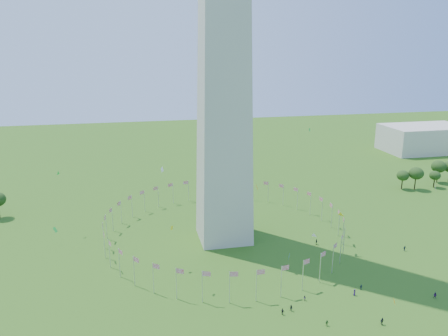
{
  "coord_description": "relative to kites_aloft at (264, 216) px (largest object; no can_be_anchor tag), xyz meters",
  "views": [
    {
      "loc": [
        -29.04,
        -85.76,
        63.97
      ],
      "look_at": [
        -3.15,
        35.0,
        29.29
      ],
      "focal_mm": 35.0,
      "sensor_mm": 36.0,
      "label": 1
    }
  ],
  "objects": [
    {
      "name": "crowd",
      "position": [
        3.93,
        -32.23,
        -15.55
      ],
      "size": [
        108.15,
        73.04,
        1.99
      ],
      "color": "gray",
      "rests_on": "ground"
    },
    {
      "name": "kites_aloft",
      "position": [
        0.0,
        0.0,
        0.0
      ],
      "size": [
        122.09,
        86.08,
        35.2
      ],
      "color": "yellow",
      "rests_on": "ground"
    },
    {
      "name": "tree_line_east",
      "position": [
        106.84,
        58.8,
        -11.56
      ],
      "size": [
        52.68,
        15.81,
        10.77
      ],
      "color": "#2D511B",
      "rests_on": "ground"
    },
    {
      "name": "ground",
      "position": [
        -6.98,
        -26.94,
        -16.42
      ],
      "size": [
        600.0,
        600.0,
        0.0
      ],
      "primitive_type": "plane",
      "color": "#2A5514",
      "rests_on": "ground"
    },
    {
      "name": "gov_building_east_a",
      "position": [
        143.02,
        123.06,
        -8.42
      ],
      "size": [
        50.0,
        30.0,
        16.0
      ],
      "primitive_type": "cube",
      "color": "beige",
      "rests_on": "ground"
    },
    {
      "name": "flag_ring",
      "position": [
        -6.98,
        23.06,
        -11.92
      ],
      "size": [
        80.24,
        80.24,
        9.0
      ],
      "color": "silver",
      "rests_on": "ground"
    }
  ]
}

